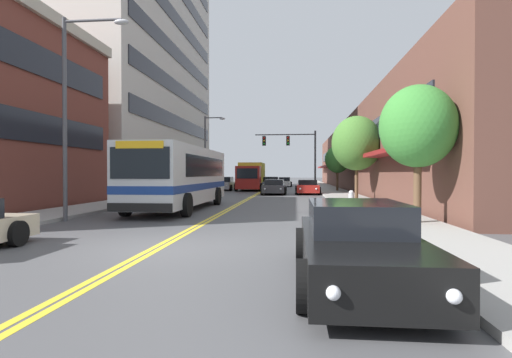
% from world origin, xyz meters
% --- Properties ---
extents(ground_plane, '(240.00, 240.00, 0.00)m').
position_xyz_m(ground_plane, '(0.00, 37.00, 0.00)').
color(ground_plane, '#4C4C4F').
extents(sidewalk_left, '(2.86, 106.00, 0.13)m').
position_xyz_m(sidewalk_left, '(-6.93, 37.00, 0.07)').
color(sidewalk_left, '#9E9B96').
rests_on(sidewalk_left, ground_plane).
extents(sidewalk_right, '(2.86, 106.00, 0.13)m').
position_xyz_m(sidewalk_right, '(6.93, 37.00, 0.07)').
color(sidewalk_right, '#9E9B96').
rests_on(sidewalk_right, ground_plane).
extents(centre_line, '(0.34, 106.00, 0.01)m').
position_xyz_m(centre_line, '(0.00, 37.00, 0.00)').
color(centre_line, yellow).
rests_on(centre_line, ground_plane).
extents(office_tower_left, '(12.08, 27.89, 27.61)m').
position_xyz_m(office_tower_left, '(-14.60, 30.92, 13.81)').
color(office_tower_left, '#BCB7AD').
rests_on(office_tower_left, ground_plane).
extents(storefront_row_right, '(9.10, 68.00, 7.56)m').
position_xyz_m(storefront_row_right, '(12.58, 37.00, 3.78)').
color(storefront_row_right, brown).
rests_on(storefront_row_right, ground_plane).
extents(city_bus, '(2.91, 10.62, 3.06)m').
position_xyz_m(city_bus, '(-2.45, 10.26, 1.73)').
color(city_bus, silver).
rests_on(city_bus, ground_plane).
extents(car_navy_parked_left_near, '(2.19, 4.75, 1.29)m').
position_xyz_m(car_navy_parked_left_near, '(-4.44, 25.38, 0.61)').
color(car_navy_parked_left_near, '#19234C').
rests_on(car_navy_parked_left_near, ground_plane).
extents(car_silver_parked_left_far, '(2.18, 4.82, 1.42)m').
position_xyz_m(car_silver_parked_left_far, '(-4.33, 32.74, 0.65)').
color(car_silver_parked_left_far, '#B7B7BC').
rests_on(car_silver_parked_left_far, ground_plane).
extents(car_black_parked_right_foreground, '(2.01, 4.91, 1.33)m').
position_xyz_m(car_black_parked_right_foreground, '(4.34, -2.74, 0.62)').
color(car_black_parked_right_foreground, black).
rests_on(car_black_parked_right_foreground, ground_plane).
extents(car_red_parked_right_mid, '(2.11, 4.67, 1.24)m').
position_xyz_m(car_red_parked_right_mid, '(4.35, 25.49, 0.60)').
color(car_red_parked_right_mid, maroon).
rests_on(car_red_parked_right_mid, ground_plane).
extents(car_slate_blue_moving_lead, '(2.00, 4.83, 1.43)m').
position_xyz_m(car_slate_blue_moving_lead, '(0.63, 34.02, 0.66)').
color(car_slate_blue_moving_lead, '#475675').
rests_on(car_slate_blue_moving_lead, ground_plane).
extents(car_white_moving_second, '(1.97, 4.39, 1.27)m').
position_xyz_m(car_white_moving_second, '(1.82, 44.95, 0.59)').
color(car_white_moving_second, white).
rests_on(car_white_moving_second, ground_plane).
extents(car_dark_grey_moving_third, '(2.09, 4.31, 1.27)m').
position_xyz_m(car_dark_grey_moving_third, '(1.48, 24.81, 0.60)').
color(car_dark_grey_moving_third, '#38383D').
rests_on(car_dark_grey_moving_third, ground_plane).
extents(box_truck, '(2.72, 6.78, 2.92)m').
position_xyz_m(box_truck, '(-1.35, 32.36, 1.51)').
color(box_truck, maroon).
rests_on(box_truck, ground_plane).
extents(traffic_signal_mast, '(5.92, 0.38, 5.92)m').
position_xyz_m(traffic_signal_mast, '(3.12, 29.47, 4.23)').
color(traffic_signal_mast, '#47474C').
rests_on(traffic_signal_mast, ground_plane).
extents(street_lamp_left_near, '(2.59, 0.28, 7.63)m').
position_xyz_m(street_lamp_left_near, '(-4.92, 4.75, 4.59)').
color(street_lamp_left_near, '#47474C').
rests_on(street_lamp_left_near, ground_plane).
extents(street_lamp_left_far, '(2.04, 0.28, 7.26)m').
position_xyz_m(street_lamp_left_far, '(-5.01, 28.04, 4.33)').
color(street_lamp_left_far, '#47474C').
rests_on(street_lamp_left_far, ground_plane).
extents(street_tree_right_near, '(2.56, 2.56, 4.69)m').
position_xyz_m(street_tree_right_near, '(7.48, 4.67, 3.39)').
color(street_tree_right_near, brown).
rests_on(street_tree_right_near, sidewalk_right).
extents(street_tree_right_mid, '(3.26, 3.26, 5.45)m').
position_xyz_m(street_tree_right_mid, '(7.32, 17.37, 3.78)').
color(street_tree_right_mid, brown).
rests_on(street_tree_right_mid, sidewalk_right).
extents(street_tree_right_far, '(2.41, 2.41, 4.36)m').
position_xyz_m(street_tree_right_far, '(7.36, 29.91, 3.16)').
color(street_tree_right_far, brown).
rests_on(street_tree_right_far, sidewalk_right).
extents(fire_hydrant, '(0.35, 0.27, 0.87)m').
position_xyz_m(fire_hydrant, '(5.95, 9.74, 0.57)').
color(fire_hydrant, '#B7B7BC').
rests_on(fire_hydrant, sidewalk_right).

